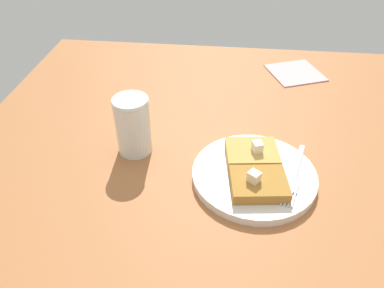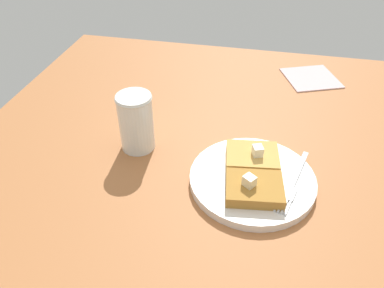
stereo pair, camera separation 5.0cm
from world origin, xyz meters
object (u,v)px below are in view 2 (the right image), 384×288
Objects in this scene: plate at (252,179)px; syrup_jar at (136,124)px; fork at (292,184)px; napkin at (311,78)px.

syrup_jar reaches higher than plate.
fork is (0.69, 6.51, 0.82)cm from plate.
napkin is at bearing 136.06° from syrup_jar.
syrup_jar is at bearing -43.94° from napkin.
syrup_jar is (-5.56, -22.09, 4.28)cm from plate.
fork reaches higher than plate.
fork is 1.31× the size of napkin.
napkin is (-40.74, 4.63, -1.55)cm from fork.
fork is 41.03cm from napkin.
fork reaches higher than napkin.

